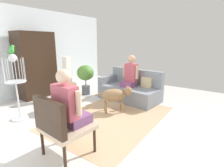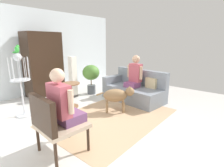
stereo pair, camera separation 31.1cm
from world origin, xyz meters
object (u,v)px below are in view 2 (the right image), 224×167
armoire_cabinet (44,64)px  bird_cage_stand (21,84)px  couch (134,90)px  dog (117,95)px  round_end_table (71,93)px  parrot (17,49)px  armchair (53,121)px  person_on_armchair (62,102)px  potted_plant (91,75)px  column_lamp (73,77)px  person_on_couch (135,74)px

armoire_cabinet → bird_cage_stand: bearing=-136.2°
couch → dog: 1.05m
round_end_table → parrot: size_ratio=3.66×
armchair → person_on_armchair: person_on_armchair is taller
potted_plant → column_lamp: (-0.56, 0.20, -0.02)m
column_lamp → round_end_table: bearing=-131.7°
person_on_armchair → potted_plant: person_on_armchair is taller
potted_plant → column_lamp: size_ratio=0.76×
column_lamp → armoire_cabinet: armoire_cabinet is taller
round_end_table → person_on_armchair: bearing=-130.5°
couch → round_end_table: couch is taller
person_on_armchair → dog: (1.74, 0.33, -0.38)m
round_end_table → parrot: 1.58m
person_on_armchair → potted_plant: size_ratio=0.90×
person_on_couch → potted_plant: size_ratio=0.94×
bird_cage_stand → person_on_armchair: bearing=-95.8°
potted_plant → parrot: bearing=-178.1°
bird_cage_stand → potted_plant: bird_cage_stand is taller
couch → round_end_table: (-1.55, 0.92, 0.07)m
round_end_table → armoire_cabinet: armoire_cabinet is taller
person_on_couch → potted_plant: (-0.35, 1.42, -0.15)m
column_lamp → dog: bearing=-92.6°
dog → bird_cage_stand: bearing=136.0°
person_on_armchair → potted_plant: 3.06m
couch → person_on_armchair: bearing=-169.5°
armoire_cabinet → person_on_armchair: bearing=-115.1°
column_lamp → bird_cage_stand: bearing=-170.5°
couch → armoire_cabinet: 2.92m
person_on_couch → bird_cage_stand: 2.88m
round_end_table → armchair: bearing=-134.3°
couch → person_on_armchair: 2.86m
person_on_couch → dog: bearing=-171.0°
dog → bird_cage_stand: size_ratio=0.51×
person_on_couch → bird_cage_stand: (-2.55, 1.34, -0.03)m
parrot → armchair: bearing=-101.1°
armchair → round_end_table: (1.39, 1.42, -0.17)m
couch → parrot: bearing=152.9°
round_end_table → armoire_cabinet: (0.18, 1.56, 0.60)m
armchair → dog: armchair is taller
person_on_couch → column_lamp: 1.86m
person_on_couch → potted_plant: 1.47m
dog → couch: bearing=10.0°
armchair → person_on_couch: 2.94m
dog → column_lamp: bearing=87.4°
bird_cage_stand → column_lamp: 1.67m
armchair → round_end_table: size_ratio=1.47×
column_lamp → armoire_cabinet: 1.05m
couch → dog: size_ratio=2.48×
armoire_cabinet → person_on_couch: bearing=-62.1°
parrot → column_lamp: parrot is taller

